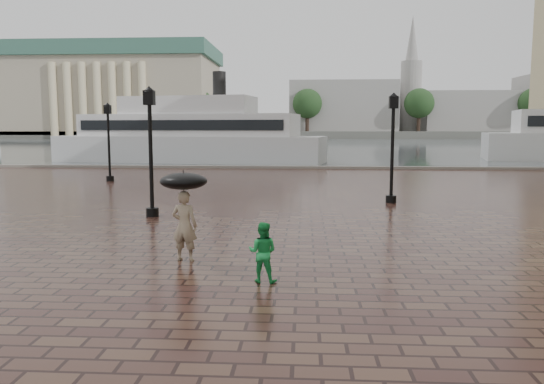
{
  "coord_description": "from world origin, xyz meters",
  "views": [
    {
      "loc": [
        -0.62,
        -8.24,
        3.14
      ],
      "look_at": [
        -1.5,
        5.94,
        1.4
      ],
      "focal_mm": 35.0,
      "sensor_mm": 36.0,
      "label": 1
    }
  ],
  "objects": [
    {
      "name": "child_pedestrian",
      "position": [
        -1.46,
        2.26,
        0.62
      ],
      "size": [
        0.68,
        0.57,
        1.24
      ],
      "primitive_type": "imported",
      "rotation": [
        0.0,
        0.0,
        2.96
      ],
      "color": "green",
      "rests_on": "ground"
    },
    {
      "name": "umbrella",
      "position": [
        -3.43,
        3.86,
        1.89
      ],
      "size": [
        1.1,
        1.1,
        1.14
      ],
      "color": "black",
      "rests_on": "ground"
    },
    {
      "name": "ground",
      "position": [
        0.0,
        0.0,
        0.0
      ],
      "size": [
        300.0,
        300.0,
        0.0
      ],
      "primitive_type": "plane",
      "color": "#361C18",
      "rests_on": "ground"
    },
    {
      "name": "harbour_water",
      "position": [
        0.0,
        92.0,
        0.0
      ],
      "size": [
        240.0,
        240.0,
        0.0
      ],
      "primitive_type": "plane",
      "color": "#475357",
      "rests_on": "ground"
    },
    {
      "name": "far_trees",
      "position": [
        0.0,
        138.0,
        9.42
      ],
      "size": [
        188.0,
        8.0,
        13.5
      ],
      "color": "#2D2119",
      "rests_on": "ground"
    },
    {
      "name": "museum",
      "position": [
        -55.0,
        144.61,
        13.91
      ],
      "size": [
        57.0,
        32.5,
        26.0
      ],
      "color": "gray",
      "rests_on": "ground"
    },
    {
      "name": "distant_skyline",
      "position": [
        48.14,
        150.0,
        9.45
      ],
      "size": [
        102.5,
        22.0,
        33.0
      ],
      "color": "gray",
      "rests_on": "ground"
    },
    {
      "name": "adult_pedestrian",
      "position": [
        -3.43,
        3.86,
        0.84
      ],
      "size": [
        0.66,
        0.48,
        1.68
      ],
      "primitive_type": "imported",
      "rotation": [
        0.0,
        0.0,
        3.0
      ],
      "color": "gray",
      "rests_on": "ground"
    },
    {
      "name": "street_lamps",
      "position": [
        -5.0,
        15.33,
        2.33
      ],
      "size": [
        15.44,
        12.44,
        4.4
      ],
      "color": "black",
      "rests_on": "ground"
    },
    {
      "name": "quay_edge",
      "position": [
        0.0,
        32.0,
        0.0
      ],
      "size": [
        80.0,
        0.6,
        0.3
      ],
      "primitive_type": "cube",
      "color": "slate",
      "rests_on": "ground"
    },
    {
      "name": "ferry_near",
      "position": [
        -11.02,
        39.19,
        2.4
      ],
      "size": [
        24.93,
        9.82,
        7.97
      ],
      "rotation": [
        0.0,
        0.0,
        -0.17
      ],
      "color": "silver",
      "rests_on": "ground"
    },
    {
      "name": "far_shore",
      "position": [
        0.0,
        160.0,
        1.0
      ],
      "size": [
        300.0,
        60.0,
        2.0
      ],
      "primitive_type": "cube",
      "color": "#4C4C47",
      "rests_on": "ground"
    }
  ]
}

